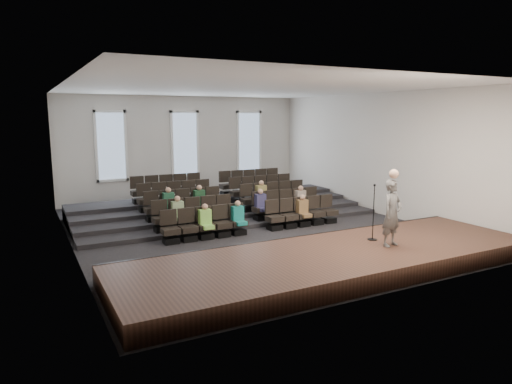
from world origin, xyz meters
The scene contains 14 objects.
ground centered at (0.00, 0.00, 0.00)m, with size 14.00×14.00×0.00m, color black.
ceiling centered at (0.00, 0.00, 5.01)m, with size 12.00×14.00×0.02m, color white.
wall_back centered at (0.00, 7.02, 2.50)m, with size 12.00×0.04×5.00m, color silver.
wall_front centered at (0.00, -7.02, 2.50)m, with size 12.00×0.04×5.00m, color silver.
wall_left centered at (-6.02, 0.00, 2.50)m, with size 0.04×14.00×5.00m, color silver.
wall_right centered at (6.02, 0.00, 2.50)m, with size 0.04×14.00×5.00m, color silver.
stage centered at (0.00, -5.10, 0.25)m, with size 11.80×3.60×0.50m, color #43271C.
stage_lip centered at (0.00, -3.33, 0.25)m, with size 11.80×0.06×0.52m, color black.
risers centered at (0.00, 3.17, 0.20)m, with size 11.80×4.80×0.60m.
seating_rows centered at (0.00, 1.54, 0.68)m, with size 6.80×4.70×1.67m.
windows centered at (0.00, 6.95, 2.70)m, with size 8.44×0.10×3.24m.
audience centered at (-0.28, 0.45, 0.83)m, with size 5.45×2.64×1.10m.
speaker centered at (1.68, -5.36, 1.42)m, with size 0.67×0.44×1.84m, color #595754.
mic_stand centered at (1.66, -4.66, 0.99)m, with size 0.27×0.27×1.64m.
Camera 1 is at (-7.27, -14.44, 4.04)m, focal length 32.00 mm.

